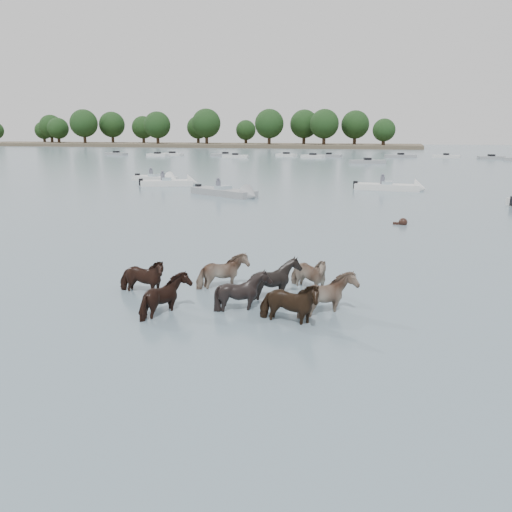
# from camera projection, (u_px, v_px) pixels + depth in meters

# --- Properties ---
(ground) EXTENTS (400.00, 400.00, 0.00)m
(ground) POSITION_uv_depth(u_px,v_px,m) (199.00, 301.00, 14.39)
(ground) COLOR #4D636F
(ground) RESTS_ON ground
(shoreline) EXTENTS (160.00, 30.00, 1.00)m
(shoreline) POSITION_uv_depth(u_px,v_px,m) (175.00, 145.00, 173.18)
(shoreline) COLOR #4C4233
(shoreline) RESTS_ON ground
(pony_herd) EXTENTS (7.10, 4.60, 1.42)m
(pony_herd) POSITION_uv_depth(u_px,v_px,m) (249.00, 289.00, 14.08)
(pony_herd) COLOR black
(pony_herd) RESTS_ON ground
(swimming_pony) EXTENTS (0.72, 0.44, 0.44)m
(swimming_pony) POSITION_uv_depth(u_px,v_px,m) (402.00, 223.00, 26.23)
(swimming_pony) COLOR black
(swimming_pony) RESTS_ON ground
(motorboat_a) EXTENTS (5.17, 3.52, 1.92)m
(motorboat_a) POSITION_uv_depth(u_px,v_px,m) (175.00, 183.00, 45.48)
(motorboat_a) COLOR silver
(motorboat_a) RESTS_ON ground
(motorboat_b) EXTENTS (6.20, 4.23, 1.92)m
(motorboat_b) POSITION_uv_depth(u_px,v_px,m) (231.00, 193.00, 37.83)
(motorboat_b) COLOR gray
(motorboat_b) RESTS_ON ground
(motorboat_c) EXTENTS (5.84, 1.92, 1.92)m
(motorboat_c) POSITION_uv_depth(u_px,v_px,m) (397.00, 187.00, 41.74)
(motorboat_c) COLOR silver
(motorboat_c) RESTS_ON ground
(motorboat_f) EXTENTS (5.24, 2.86, 1.92)m
(motorboat_f) POSITION_uv_depth(u_px,v_px,m) (161.00, 179.00, 49.08)
(motorboat_f) COLOR silver
(motorboat_f) RESTS_ON ground
(distant_flotilla) EXTENTS (109.51, 24.26, 0.93)m
(distant_flotilla) POSITION_uv_depth(u_px,v_px,m) (377.00, 157.00, 91.28)
(distant_flotilla) COLOR gray
(distant_flotilla) RESTS_ON ground
(treeline) EXTENTS (147.96, 22.29, 12.27)m
(treeline) POSITION_uv_depth(u_px,v_px,m) (182.00, 126.00, 170.01)
(treeline) COLOR #382619
(treeline) RESTS_ON ground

